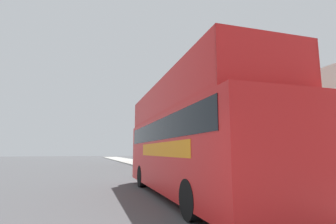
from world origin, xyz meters
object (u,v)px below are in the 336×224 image
Objects in this scene: parked_car_ahead_of_bus at (154,166)px; lamp_post_second at (185,120)px; pedestrian_third at (240,162)px; lamp_post_nearest at (273,104)px; tour_bus at (188,146)px.

lamp_post_second reaches higher than parked_car_ahead_of_bus.
lamp_post_nearest is (-0.39, -2.77, 2.11)m from pedestrian_third.
tour_bus is at bearing -92.68° from parked_car_ahead_of_bus.
parked_car_ahead_of_bus is 2.48× the size of pedestrian_third.
tour_bus is 6.16× the size of pedestrian_third.
lamp_post_nearest is at bearing -98.09° from pedestrian_third.
tour_bus reaches higher than pedestrian_third.
parked_car_ahead_of_bus is 0.82× the size of lamp_post_second.
tour_bus is 3.20m from pedestrian_third.
tour_bus is 2.49× the size of parked_car_ahead_of_bus.
tour_bus is at bearing 146.58° from lamp_post_nearest.
pedestrian_third is 3.50m from lamp_post_nearest.
parked_car_ahead_of_bus is 6.71m from pedestrian_third.
pedestrian_third is at bearing -85.30° from lamp_post_second.
lamp_post_nearest is at bearing -31.73° from tour_bus.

